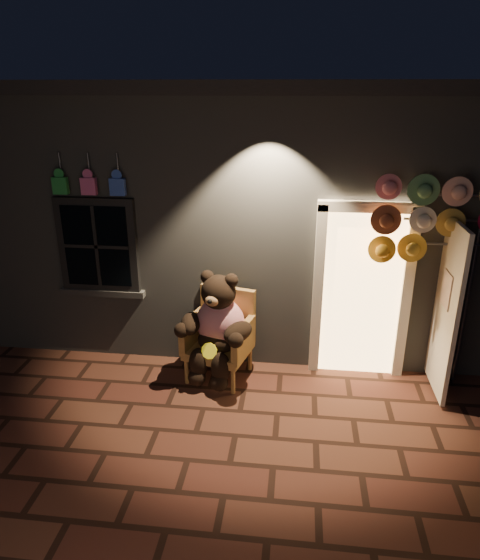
# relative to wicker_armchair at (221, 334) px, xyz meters

# --- Properties ---
(ground) EXTENTS (60.00, 60.00, 0.00)m
(ground) POSITION_rel_wicker_armchair_xyz_m (0.32, -1.20, -0.54)
(ground) COLOR #502B1E
(ground) RESTS_ON ground
(shop_building) EXTENTS (7.30, 5.95, 3.51)m
(shop_building) POSITION_rel_wicker_armchair_xyz_m (0.32, 2.79, 1.19)
(shop_building) COLOR slate
(shop_building) RESTS_ON ground
(wicker_armchair) EXTENTS (0.88, 0.83, 1.09)m
(wicker_armchair) POSITION_rel_wicker_armchair_xyz_m (0.00, 0.00, 0.00)
(wicker_armchair) COLOR #A4763F
(wicker_armchair) RESTS_ON ground
(teddy_bear) EXTENTS (0.94, 0.84, 1.34)m
(teddy_bear) POSITION_rel_wicker_armchair_xyz_m (-0.02, -0.14, 0.17)
(teddy_bear) COLOR red
(teddy_bear) RESTS_ON ground
(hat_rack) EXTENTS (1.48, 0.22, 2.50)m
(hat_rack) POSITION_rel_wicker_armchair_xyz_m (2.33, 0.08, 1.51)
(hat_rack) COLOR #59595E
(hat_rack) RESTS_ON ground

